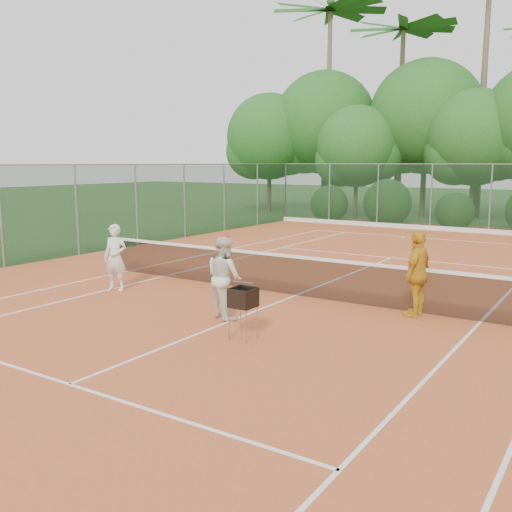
{
  "coord_description": "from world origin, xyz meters",
  "views": [
    {
      "loc": [
        6.31,
        -11.3,
        3.08
      ],
      "look_at": [
        -0.29,
        -1.2,
        1.1
      ],
      "focal_mm": 40.0,
      "sensor_mm": 36.0,
      "label": 1
    }
  ],
  "objects": [
    {
      "name": "stray_ball_b",
      "position": [
        -1.3,
        11.34,
        0.05
      ],
      "size": [
        0.07,
        0.07,
        0.07
      ],
      "primitive_type": "sphere",
      "color": "#DAEA36",
      "rests_on": "clay_court"
    },
    {
      "name": "player_yellow",
      "position": [
        2.91,
        -0.19,
        0.89
      ],
      "size": [
        0.5,
        1.05,
        1.74
      ],
      "primitive_type": "imported",
      "rotation": [
        0.0,
        0.0,
        -1.65
      ],
      "color": "gold",
      "rests_on": "clay_court"
    },
    {
      "name": "player_center_grp",
      "position": [
        -0.26,
        -2.38,
        0.85
      ],
      "size": [
        0.98,
        0.9,
        1.68
      ],
      "color": "silver",
      "rests_on": "clay_court"
    },
    {
      "name": "stray_ball_a",
      "position": [
        -3.58,
        10.87,
        0.05
      ],
      "size": [
        0.07,
        0.07,
        0.07
      ],
      "primitive_type": "sphere",
      "color": "#C9D431",
      "rests_on": "clay_court"
    },
    {
      "name": "ball_hopper",
      "position": [
        0.85,
        -3.35,
        0.75
      ],
      "size": [
        0.4,
        0.4,
        0.92
      ],
      "rotation": [
        0.0,
        0.0,
        0.33
      ],
      "color": "gray",
      "rests_on": "clay_court"
    },
    {
      "name": "ground",
      "position": [
        0.0,
        0.0,
        0.0
      ],
      "size": [
        120.0,
        120.0,
        0.0
      ],
      "primitive_type": "plane",
      "color": "#22481A",
      "rests_on": "ground"
    },
    {
      "name": "court_markings",
      "position": [
        0.0,
        0.0,
        0.02
      ],
      "size": [
        11.03,
        23.83,
        0.01
      ],
      "color": "white",
      "rests_on": "clay_court"
    },
    {
      "name": "fence_left",
      "position": [
        -9.0,
        -1.5,
        1.52
      ],
      "size": [
        0.07,
        33.07,
        3.0
      ],
      "color": "#19381E",
      "rests_on": "clay_court"
    },
    {
      "name": "player_white",
      "position": [
        -3.92,
        -1.83,
        0.82
      ],
      "size": [
        0.67,
        0.54,
        1.61
      ],
      "primitive_type": "imported",
      "rotation": [
        0.0,
        0.0,
        0.29
      ],
      "color": "silver",
      "rests_on": "clay_court"
    },
    {
      "name": "fence_back",
      "position": [
        0.0,
        15.0,
        1.52
      ],
      "size": [
        18.07,
        0.07,
        3.0
      ],
      "color": "#19381E",
      "rests_on": "clay_court"
    },
    {
      "name": "tennis_net",
      "position": [
        0.0,
        0.0,
        0.53
      ],
      "size": [
        11.97,
        0.1,
        1.1
      ],
      "color": "gray",
      "rests_on": "clay_court"
    },
    {
      "name": "clay_court",
      "position": [
        0.0,
        0.0,
        0.01
      ],
      "size": [
        18.0,
        36.0,
        0.02
      ],
      "primitive_type": "cube",
      "color": "#BF5B2C",
      "rests_on": "ground"
    }
  ]
}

